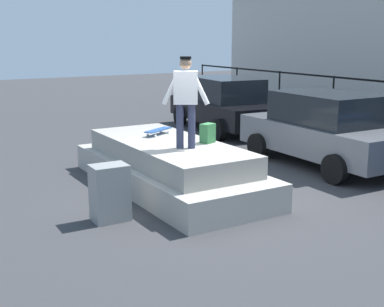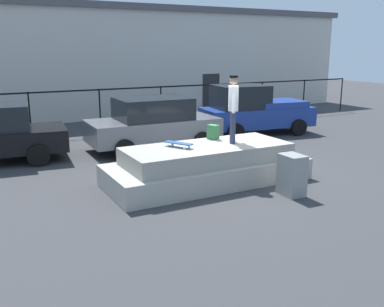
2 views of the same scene
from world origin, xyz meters
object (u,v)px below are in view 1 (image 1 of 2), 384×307
car_grey_sedan_mid (326,129)px  utility_box (110,193)px  skateboarder (186,96)px  car_black_sedan_near (225,104)px  skateboard (158,130)px  backpack (208,133)px

car_grey_sedan_mid → utility_box: car_grey_sedan_mid is taller
skateboarder → utility_box: bearing=-74.4°
car_black_sedan_near → utility_box: size_ratio=5.04×
skateboard → skateboarder: bearing=-6.8°
backpack → skateboarder: bearing=177.1°
skateboard → car_grey_sedan_mid: bearing=75.5°
car_black_sedan_near → car_grey_sedan_mid: car_grey_sedan_mid is taller
car_grey_sedan_mid → utility_box: size_ratio=4.56×
backpack → car_grey_sedan_mid: 3.51m
car_black_sedan_near → car_grey_sedan_mid: bearing=-6.8°
car_grey_sedan_mid → utility_box: bearing=-81.0°
skateboard → car_black_sedan_near: size_ratio=0.16×
skateboarder → backpack: bearing=108.4°
backpack → car_grey_sedan_mid: bearing=-17.4°
skateboarder → utility_box: size_ratio=1.79×
car_grey_sedan_mid → skateboard: bearing=-104.5°
skateboarder → car_black_sedan_near: skateboarder is taller
utility_box → car_grey_sedan_mid: bearing=101.0°
backpack → utility_box: (0.70, -2.38, -0.67)m
skateboard → backpack: size_ratio=2.00×
skateboarder → backpack: 1.04m
utility_box → skateboarder: bearing=107.5°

